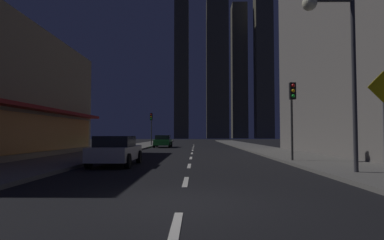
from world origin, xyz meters
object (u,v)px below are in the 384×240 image
at_px(street_lamp_right, 331,40).
at_px(traffic_light_far_left, 151,122).
at_px(car_parked_near, 116,150).
at_px(pedestrian_crossing_sign, 384,117).
at_px(fire_hydrant_far_left, 119,148).
at_px(traffic_light_near_right, 292,103).
at_px(car_parked_far, 163,141).

bearing_deg(street_lamp_right, traffic_light_far_left, 110.05).
bearing_deg(car_parked_near, street_lamp_right, -23.04).
bearing_deg(street_lamp_right, pedestrian_crossing_sign, -85.59).
bearing_deg(pedestrian_crossing_sign, fire_hydrant_far_left, 124.20).
height_order(fire_hydrant_far_left, street_lamp_right, street_lamp_right).
bearing_deg(fire_hydrant_far_left, car_parked_near, -77.35).
xyz_separation_m(car_parked_near, street_lamp_right, (8.98, -3.82, 4.33)).
height_order(traffic_light_near_right, traffic_light_far_left, same).
bearing_deg(traffic_light_far_left, fire_hydrant_far_left, -91.46).
relative_size(car_parked_near, traffic_light_near_right, 1.01).
distance_m(fire_hydrant_far_left, pedestrian_crossing_sign, 20.52).
xyz_separation_m(traffic_light_far_left, street_lamp_right, (10.88, -29.81, 1.87)).
height_order(car_parked_near, traffic_light_near_right, traffic_light_near_right).
relative_size(car_parked_near, traffic_light_far_left, 1.01).
xyz_separation_m(car_parked_near, fire_hydrant_far_left, (-2.30, 10.25, -0.29)).
relative_size(traffic_light_near_right, traffic_light_far_left, 1.00).
xyz_separation_m(car_parked_near, traffic_light_far_left, (-1.90, 25.99, 2.45)).
bearing_deg(car_parked_far, pedestrian_crossing_sign, -72.46).
distance_m(car_parked_far, street_lamp_right, 28.08).
height_order(car_parked_near, car_parked_far, same).
bearing_deg(car_parked_far, traffic_light_far_left, 118.11).
bearing_deg(traffic_light_far_left, traffic_light_near_right, -65.81).
height_order(fire_hydrant_far_left, traffic_light_near_right, traffic_light_near_right).
height_order(car_parked_far, traffic_light_near_right, traffic_light_near_right).
xyz_separation_m(car_parked_near, pedestrian_crossing_sign, (9.20, -6.67, 1.28)).
distance_m(car_parked_near, street_lamp_right, 10.67).
xyz_separation_m(traffic_light_far_left, pedestrian_crossing_sign, (11.10, -32.66, -1.18)).
bearing_deg(traffic_light_near_right, car_parked_far, 113.50).
bearing_deg(traffic_light_near_right, pedestrian_crossing_sign, -89.30).
bearing_deg(car_parked_far, car_parked_near, -90.00).
xyz_separation_m(car_parked_near, traffic_light_near_right, (9.10, 1.50, 2.45)).
bearing_deg(traffic_light_near_right, traffic_light_far_left, 114.19).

